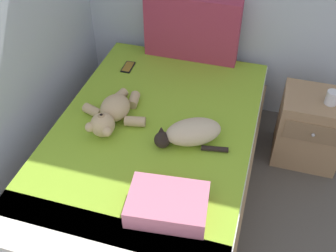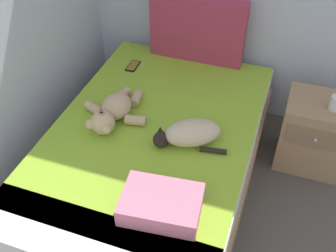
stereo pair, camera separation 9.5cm
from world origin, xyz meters
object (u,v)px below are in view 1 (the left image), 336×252
Objects in this scene: bed at (153,159)px; mug at (332,98)px; patterned_cushion at (192,29)px; teddy_bear at (112,113)px; throw_pillow at (168,204)px; cell_phone at (128,67)px; cat at (190,133)px; nightstand at (310,128)px.

bed is 16.43× the size of mug.
mug is at bearing -18.50° from patterned_cushion.
throw_pillow is at bearing -46.88° from teddy_bear.
mug reaches higher than cell_phone.
mug is at bearing -2.79° from cell_phone.
cell_phone is 1.36m from throw_pillow.
cat is 1.00m from mug.
bed is at bearing -152.57° from mug.
cell_phone is 1.47m from mug.
cat reaches higher than cell_phone.
patterned_cushion is 1.62× the size of cat.
mug is (0.80, 1.11, 0.03)m from throw_pillow.
teddy_bear reaches higher than mug.
bed is 1.16m from nightstand.
patterned_cushion is 1.49m from throw_pillow.
teddy_bear is 1.44m from mug.
teddy_bear is (-0.29, -0.89, -0.18)m from patterned_cushion.
cell_phone is at bearing -146.41° from patterned_cushion.
patterned_cushion is 1.78× the size of throw_pillow.
cat is (0.23, -0.93, -0.18)m from patterned_cushion.
patterned_cushion reaches higher than bed.
patterned_cushion is 1.13m from nightstand.
mug is (0.82, 0.58, 0.01)m from cat.
throw_pillow is (0.24, -1.46, -0.19)m from patterned_cushion.
cell_phone is at bearing 122.32° from bed.
nightstand is 0.33m from mug.
bed is 0.42m from teddy_bear.
teddy_bear is 4.15× the size of mug.
cat is at bearing -76.30° from patterned_cushion.
throw_pillow is at bearing -60.86° from cell_phone.
patterned_cushion is at bearing 103.70° from cat.
cat is 0.88× the size of teddy_bear.
nightstand is at bearing -17.84° from patterned_cushion.
bed is at bearing -91.46° from patterned_cushion.
throw_pillow reaches higher than bed.
cell_phone is (-0.42, -0.28, -0.24)m from patterned_cushion.
mug is at bearing 54.18° from throw_pillow.
cat is at bearing -6.42° from bed.
patterned_cushion reaches higher than nightstand.
patterned_cushion reaches higher than cell_phone.
cat is 3.67× the size of mug.
mug is at bearing 27.43° from bed.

